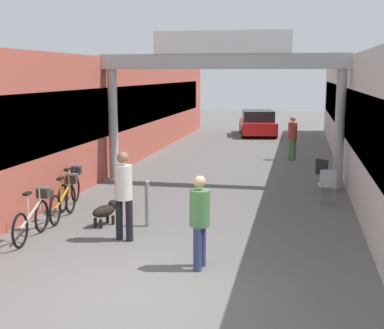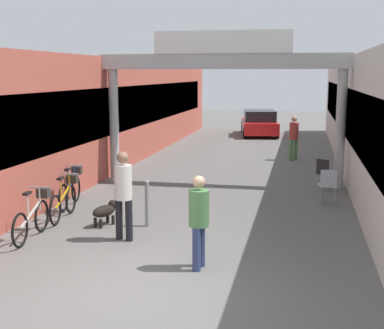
{
  "view_description": "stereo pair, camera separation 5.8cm",
  "coord_description": "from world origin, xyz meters",
  "px_view_note": "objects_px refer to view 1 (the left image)",
  "views": [
    {
      "loc": [
        2.25,
        -7.36,
        3.23
      ],
      "look_at": [
        0.0,
        3.74,
        1.3
      ],
      "focal_mm": 50.0,
      "sensor_mm": 36.0,
      "label": 1
    },
    {
      "loc": [
        2.3,
        -7.34,
        3.23
      ],
      "look_at": [
        0.0,
        3.74,
        1.3
      ],
      "focal_mm": 50.0,
      "sensor_mm": 36.0,
      "label": 2
    }
  ],
  "objects_px": {
    "bollard_post_metal": "(147,203)",
    "cafe_chair_aluminium_nearer": "(327,183)",
    "pedestrian_carrying_crate": "(293,135)",
    "bicycle_orange_second": "(65,199)",
    "pedestrian_companion": "(200,216)",
    "dog_on_leash": "(106,211)",
    "pedestrian_with_dog": "(124,190)",
    "bicycle_blue_third": "(71,189)",
    "bicycle_silver_nearest": "(34,217)",
    "parked_car_red": "(258,123)",
    "cafe_chair_black_farther": "(324,171)"
  },
  "relations": [
    {
      "from": "bollard_post_metal",
      "to": "cafe_chair_aluminium_nearer",
      "type": "height_order",
      "value": "bollard_post_metal"
    },
    {
      "from": "pedestrian_carrying_crate",
      "to": "bicycle_orange_second",
      "type": "distance_m",
      "value": 10.58
    },
    {
      "from": "pedestrian_companion",
      "to": "cafe_chair_aluminium_nearer",
      "type": "xyz_separation_m",
      "value": [
        2.3,
        5.03,
        -0.36
      ]
    },
    {
      "from": "dog_on_leash",
      "to": "cafe_chair_aluminium_nearer",
      "type": "xyz_separation_m",
      "value": [
        4.75,
        2.89,
        0.22
      ]
    },
    {
      "from": "pedestrian_with_dog",
      "to": "dog_on_leash",
      "type": "relative_size",
      "value": 2.38
    },
    {
      "from": "pedestrian_with_dog",
      "to": "bicycle_orange_second",
      "type": "xyz_separation_m",
      "value": [
        -1.84,
        1.29,
        -0.57
      ]
    },
    {
      "from": "pedestrian_with_dog",
      "to": "bicycle_blue_third",
      "type": "distance_m",
      "value": 3.27
    },
    {
      "from": "bicycle_silver_nearest",
      "to": "cafe_chair_aluminium_nearer",
      "type": "bearing_deg",
      "value": 34.54
    },
    {
      "from": "dog_on_leash",
      "to": "bicycle_blue_third",
      "type": "height_order",
      "value": "bicycle_blue_third"
    },
    {
      "from": "pedestrian_with_dog",
      "to": "bicycle_blue_third",
      "type": "height_order",
      "value": "pedestrian_with_dog"
    },
    {
      "from": "pedestrian_companion",
      "to": "bicycle_blue_third",
      "type": "relative_size",
      "value": 0.94
    },
    {
      "from": "pedestrian_companion",
      "to": "pedestrian_carrying_crate",
      "type": "distance_m",
      "value": 11.96
    },
    {
      "from": "pedestrian_companion",
      "to": "bicycle_silver_nearest",
      "type": "xyz_separation_m",
      "value": [
        -3.54,
        1.01,
        -0.46
      ]
    },
    {
      "from": "pedestrian_companion",
      "to": "bicycle_blue_third",
      "type": "distance_m",
      "value": 5.34
    },
    {
      "from": "bicycle_blue_third",
      "to": "cafe_chair_aluminium_nearer",
      "type": "xyz_separation_m",
      "value": [
        6.21,
        1.43,
        0.1
      ]
    },
    {
      "from": "bollard_post_metal",
      "to": "bicycle_blue_third",
      "type": "bearing_deg",
      "value": 150.13
    },
    {
      "from": "pedestrian_carrying_crate",
      "to": "bollard_post_metal",
      "type": "height_order",
      "value": "pedestrian_carrying_crate"
    },
    {
      "from": "pedestrian_companion",
      "to": "bollard_post_metal",
      "type": "distance_m",
      "value": 2.76
    },
    {
      "from": "bicycle_blue_third",
      "to": "bollard_post_metal",
      "type": "height_order",
      "value": "bollard_post_metal"
    },
    {
      "from": "bicycle_silver_nearest",
      "to": "bicycle_orange_second",
      "type": "bearing_deg",
      "value": 91.29
    },
    {
      "from": "pedestrian_companion",
      "to": "bicycle_orange_second",
      "type": "relative_size",
      "value": 0.94
    },
    {
      "from": "bollard_post_metal",
      "to": "cafe_chair_aluminium_nearer",
      "type": "distance_m",
      "value": 4.75
    },
    {
      "from": "cafe_chair_aluminium_nearer",
      "to": "parked_car_red",
      "type": "distance_m",
      "value": 15.13
    },
    {
      "from": "pedestrian_with_dog",
      "to": "bicycle_orange_second",
      "type": "distance_m",
      "value": 2.32
    },
    {
      "from": "cafe_chair_aluminium_nearer",
      "to": "cafe_chair_black_farther",
      "type": "bearing_deg",
      "value": 90.73
    },
    {
      "from": "dog_on_leash",
      "to": "bicycle_silver_nearest",
      "type": "height_order",
      "value": "bicycle_silver_nearest"
    },
    {
      "from": "bollard_post_metal",
      "to": "bicycle_silver_nearest",
      "type": "bearing_deg",
      "value": -148.05
    },
    {
      "from": "bicycle_blue_third",
      "to": "parked_car_red",
      "type": "height_order",
      "value": "parked_car_red"
    },
    {
      "from": "pedestrian_carrying_crate",
      "to": "parked_car_red",
      "type": "height_order",
      "value": "pedestrian_carrying_crate"
    },
    {
      "from": "dog_on_leash",
      "to": "bicycle_orange_second",
      "type": "height_order",
      "value": "bicycle_orange_second"
    },
    {
      "from": "bicycle_silver_nearest",
      "to": "bicycle_orange_second",
      "type": "height_order",
      "value": "same"
    },
    {
      "from": "bicycle_blue_third",
      "to": "bicycle_silver_nearest",
      "type": "bearing_deg",
      "value": -81.84
    },
    {
      "from": "bicycle_orange_second",
      "to": "cafe_chair_aluminium_nearer",
      "type": "bearing_deg",
      "value": 23.1
    },
    {
      "from": "bicycle_blue_third",
      "to": "cafe_chair_black_farther",
      "type": "height_order",
      "value": "bicycle_blue_third"
    },
    {
      "from": "dog_on_leash",
      "to": "cafe_chair_black_farther",
      "type": "height_order",
      "value": "cafe_chair_black_farther"
    },
    {
      "from": "dog_on_leash",
      "to": "bicycle_silver_nearest",
      "type": "bearing_deg",
      "value": -133.93
    },
    {
      "from": "pedestrian_with_dog",
      "to": "pedestrian_companion",
      "type": "xyz_separation_m",
      "value": [
        1.73,
        -1.23,
        -0.11
      ]
    },
    {
      "from": "bicycle_orange_second",
      "to": "bollard_post_metal",
      "type": "bearing_deg",
      "value": -7.79
    },
    {
      "from": "dog_on_leash",
      "to": "cafe_chair_black_farther",
      "type": "distance_m",
      "value": 6.55
    },
    {
      "from": "bicycle_blue_third",
      "to": "cafe_chair_aluminium_nearer",
      "type": "relative_size",
      "value": 1.89
    },
    {
      "from": "bicycle_orange_second",
      "to": "cafe_chair_black_farther",
      "type": "height_order",
      "value": "bicycle_orange_second"
    },
    {
      "from": "dog_on_leash",
      "to": "parked_car_red",
      "type": "xyz_separation_m",
      "value": [
        1.85,
        17.74,
        0.32
      ]
    },
    {
      "from": "pedestrian_carrying_crate",
      "to": "bicycle_silver_nearest",
      "type": "relative_size",
      "value": 0.99
    },
    {
      "from": "cafe_chair_aluminium_nearer",
      "to": "parked_car_red",
      "type": "bearing_deg",
      "value": 101.08
    },
    {
      "from": "pedestrian_carrying_crate",
      "to": "parked_car_red",
      "type": "relative_size",
      "value": 0.4
    },
    {
      "from": "pedestrian_with_dog",
      "to": "dog_on_leash",
      "type": "distance_m",
      "value": 1.35
    },
    {
      "from": "pedestrian_carrying_crate",
      "to": "bicycle_orange_second",
      "type": "height_order",
      "value": "pedestrian_carrying_crate"
    },
    {
      "from": "pedestrian_companion",
      "to": "bicycle_orange_second",
      "type": "height_order",
      "value": "pedestrian_companion"
    },
    {
      "from": "pedestrian_companion",
      "to": "bicycle_silver_nearest",
      "type": "distance_m",
      "value": 3.71
    },
    {
      "from": "bollard_post_metal",
      "to": "cafe_chair_black_farther",
      "type": "xyz_separation_m",
      "value": [
        3.83,
        4.41,
        0.03
      ]
    }
  ]
}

